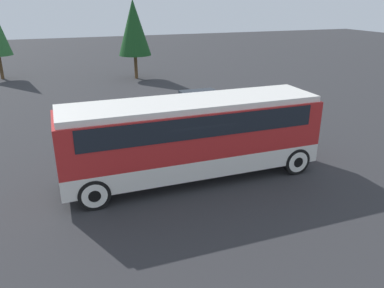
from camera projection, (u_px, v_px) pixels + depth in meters
ground_plane at (192, 177)px, 14.81m from camera, size 120.00×120.00×0.00m
tour_bus at (194, 132)px, 14.15m from camera, size 9.84×2.54×3.13m
parked_car_near at (124, 125)px, 18.68m from camera, size 4.09×1.88×1.34m
parked_car_mid at (202, 103)px, 22.70m from camera, size 4.21×1.97×1.37m
parked_car_far at (232, 117)px, 19.89m from camera, size 4.72×1.91×1.49m
tree_left at (134, 28)px, 31.51m from camera, size 2.77×2.77×6.60m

